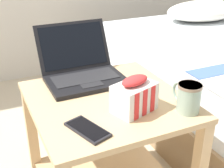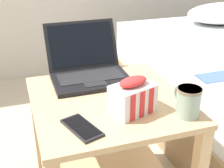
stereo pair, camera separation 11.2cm
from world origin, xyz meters
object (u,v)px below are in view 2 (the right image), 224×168
at_px(cell_phone, 82,128).
at_px(laptop, 88,68).
at_px(mug_front_left, 188,100).
at_px(snack_bag, 133,97).

bearing_deg(cell_phone, laptop, 72.46).
distance_m(mug_front_left, snack_bag, 0.19).
relative_size(laptop, snack_bag, 1.89).
bearing_deg(mug_front_left, snack_bag, 154.66).
height_order(mug_front_left, cell_phone, mug_front_left).
xyz_separation_m(mug_front_left, cell_phone, (-0.36, 0.03, -0.05)).
height_order(snack_bag, cell_phone, snack_bag).
distance_m(mug_front_left, cell_phone, 0.37).
bearing_deg(snack_bag, mug_front_left, -25.34).
xyz_separation_m(laptop, mug_front_left, (0.24, -0.42, 0.01)).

